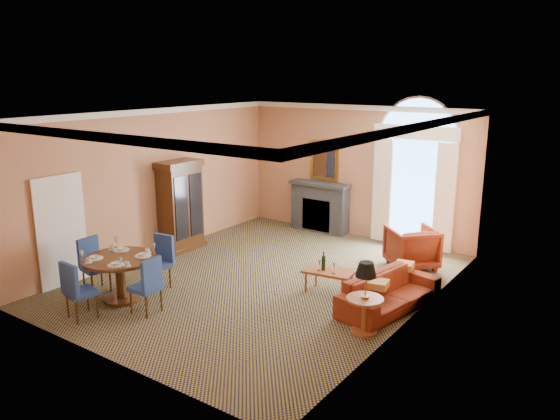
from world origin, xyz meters
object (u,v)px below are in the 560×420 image
Objects in this scene: dining_table at (120,269)px; armchair at (412,247)px; coffee_table at (328,272)px; armoire at (180,207)px; sofa at (389,292)px; side_table at (365,289)px.

armchair is (3.53, 4.60, -0.17)m from dining_table.
armoire is at bearing 166.60° from coffee_table.
coffee_table is at bearing -5.15° from armoire.
sofa is (5.27, -0.33, -0.69)m from armoire.
coffee_table is at bearing 102.90° from sofa.
dining_table is 1.36× the size of armchair.
armchair is at bearing 23.76° from sofa.
armoire is 5.16m from armchair.
armchair is at bearing 99.48° from side_table.
armchair is 0.83× the size of side_table.
armoire is 3.04m from dining_table.
armoire reaches higher than sofa.
side_table reaches higher than coffee_table.
armoire reaches higher than dining_table.
dining_table reaches higher than sofa.
coffee_table is 1.62m from side_table.
armchair is 3.29m from side_table.
coffee_table is (-1.18, -0.04, 0.13)m from sofa.
sofa is 1.80× the size of side_table.
side_table is at bearing -14.53° from armoire.
sofa is 2.25m from armchair.
coffee_table is (-0.69, -2.23, -0.00)m from armchair.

